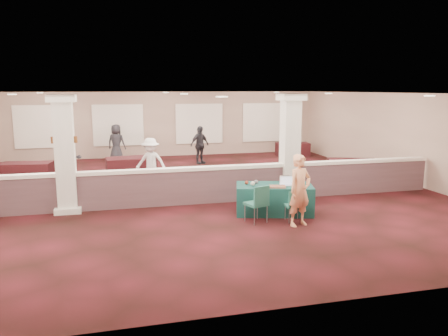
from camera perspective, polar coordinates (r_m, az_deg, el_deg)
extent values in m
plane|color=#3F0F14|center=(14.40, -5.03, -3.16)|extent=(16.00, 16.00, 0.00)
cube|color=gray|center=(22.01, -8.41, 5.66)|extent=(16.00, 0.04, 3.20)
cube|color=gray|center=(6.47, 6.07, -5.42)|extent=(16.00, 0.04, 3.20)
cube|color=gray|center=(17.26, 22.18, 3.75)|extent=(0.04, 16.00, 3.20)
cube|color=silver|center=(14.01, -5.24, 9.68)|extent=(16.00, 16.00, 0.02)
cube|color=#51363B|center=(12.85, -4.01, -2.51)|extent=(15.60, 0.20, 1.00)
cube|color=white|center=(12.74, -4.04, -0.10)|extent=(15.60, 0.28, 0.10)
cube|color=silver|center=(12.53, -20.04, 1.68)|extent=(0.50, 0.50, 3.20)
cube|color=silver|center=(12.83, -19.62, -5.04)|extent=(0.70, 0.70, 0.16)
cube|color=silver|center=(12.41, -20.47, 8.54)|extent=(0.72, 0.72, 0.20)
cube|color=silver|center=(13.49, 8.60, 2.76)|extent=(0.50, 0.50, 3.20)
cube|color=silver|center=(13.77, 8.43, -3.52)|extent=(0.70, 0.70, 0.16)
cube|color=silver|center=(13.38, 8.77, 9.15)|extent=(0.72, 0.72, 0.20)
cylinder|color=brown|center=(12.52, -21.42, 3.43)|extent=(0.12, 0.12, 0.18)
cylinder|color=white|center=(12.52, -21.42, 3.43)|extent=(0.09, 0.09, 0.10)
cylinder|color=brown|center=(12.46, -18.87, 3.56)|extent=(0.12, 0.12, 0.18)
cylinder|color=white|center=(12.46, -18.87, 3.56)|extent=(0.09, 0.09, 0.10)
cube|color=#0F3936|center=(11.96, 6.56, -4.05)|extent=(2.24, 1.52, 0.78)
cube|color=#205F51|center=(11.31, 9.10, -4.92)|extent=(0.44, 0.44, 0.05)
cube|color=#205F51|center=(11.08, 9.44, -4.05)|extent=(0.39, 0.08, 0.39)
cylinder|color=gray|center=(11.16, 8.51, -6.25)|extent=(0.02, 0.02, 0.37)
cylinder|color=gray|center=(11.26, 10.17, -6.14)|extent=(0.02, 0.02, 0.37)
cylinder|color=gray|center=(11.47, 7.99, -5.78)|extent=(0.02, 0.02, 0.37)
cylinder|color=gray|center=(11.57, 9.60, -5.68)|extent=(0.02, 0.02, 0.37)
cube|color=#205F51|center=(11.11, 4.20, -4.69)|extent=(0.62, 0.62, 0.06)
cube|color=#205F51|center=(10.87, 4.94, -3.60)|extent=(0.46, 0.20, 0.46)
cylinder|color=gray|center=(10.91, 4.00, -6.36)|extent=(0.03, 0.03, 0.44)
cylinder|color=gray|center=(11.15, 5.64, -6.02)|extent=(0.03, 0.03, 0.44)
cylinder|color=gray|center=(11.21, 2.74, -5.88)|extent=(0.03, 0.03, 0.44)
cylinder|color=gray|center=(11.45, 4.37, -5.56)|extent=(0.03, 0.03, 0.44)
imported|color=#FFA66E|center=(10.87, 9.86, -2.89)|extent=(0.75, 0.61, 1.78)
cube|color=black|center=(17.40, -24.38, -0.51)|extent=(1.84, 1.08, 0.71)
cube|color=black|center=(17.11, -12.03, 0.09)|extent=(1.93, 1.09, 0.75)
cube|color=black|center=(17.22, 16.41, -0.10)|extent=(1.96, 1.41, 0.72)
cube|color=black|center=(17.65, -25.16, -0.51)|extent=(1.65, 0.87, 0.66)
cube|color=black|center=(17.73, -12.09, 0.33)|extent=(1.78, 1.09, 0.68)
cube|color=black|center=(22.31, 8.95, 2.43)|extent=(1.72, 1.02, 0.66)
imported|color=black|center=(17.04, -19.24, 1.04)|extent=(0.84, 0.76, 1.54)
imported|color=silver|center=(15.23, -9.54, 0.72)|extent=(1.19, 0.87, 1.69)
imported|color=black|center=(19.65, -3.19, 3.02)|extent=(1.11, 0.90, 1.71)
imported|color=black|center=(20.99, -13.88, 3.22)|extent=(0.96, 0.77, 1.72)
cube|color=silver|center=(11.85, 8.17, -2.23)|extent=(0.41, 0.33, 0.02)
cube|color=silver|center=(11.95, 8.12, -1.50)|extent=(0.34, 0.11, 0.24)
cube|color=silver|center=(11.94, 8.12, -1.58)|extent=(0.31, 0.09, 0.20)
cube|color=#B0491C|center=(11.62, 6.98, -2.43)|extent=(0.50, 0.42, 0.03)
sphere|color=beige|center=(11.72, 3.77, -2.04)|extent=(0.12, 0.12, 0.12)
sphere|color=maroon|center=(11.87, 2.96, -1.90)|extent=(0.11, 0.11, 0.11)
sphere|color=#48484D|center=(11.95, 4.24, -1.82)|extent=(0.11, 0.11, 0.11)
cube|color=red|center=(11.67, 10.15, -2.50)|extent=(0.13, 0.07, 0.01)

